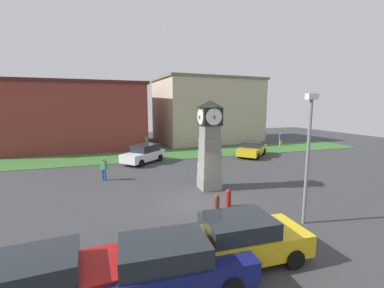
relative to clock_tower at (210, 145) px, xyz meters
The scene contains 16 objects.
ground_plane 3.80m from the clock_tower, 124.96° to the right, with size 75.23×75.23×0.00m, color #38383A.
clock_tower is the anchor object (origin of this frame).
bollard_near_tower 4.59m from the clock_tower, 107.18° to the right, with size 0.28×0.28×1.06m.
bollard_mid_row 3.77m from the clock_tower, 93.30° to the right, with size 0.29×0.29×0.93m.
car_navy_sedan 10.98m from the clock_tower, 134.61° to the right, with size 4.17×2.13×1.53m.
car_near_tower 9.19m from the clock_tower, 118.63° to the right, with size 4.48×2.05×1.49m.
car_by_building 7.75m from the clock_tower, 103.19° to the right, with size 4.12×2.06×1.54m.
car_far_lot 11.66m from the clock_tower, 45.74° to the left, with size 4.57×4.53×1.48m.
car_silver_hatch 9.27m from the clock_tower, 108.59° to the left, with size 4.33×4.17×1.62m.
pedestrian_near_bench 7.60m from the clock_tower, 148.23° to the left, with size 0.46×0.44×1.57m.
pedestrian_crossing_lot 14.46m from the clock_tower, 97.47° to the left, with size 0.30×0.43×1.70m.
pedestrian_by_cars 19.41m from the clock_tower, 40.46° to the left, with size 0.42×0.27×1.77m.
street_lamp_far_side 6.15m from the clock_tower, 69.30° to the right, with size 0.50×0.24×5.63m.
warehouse_blue_far 23.05m from the clock_tower, 118.03° to the left, with size 19.21×11.59×7.80m.
storefront_low_left 22.01m from the clock_tower, 69.27° to the left, with size 14.67×11.32×8.84m.
grass_verge_far 11.95m from the clock_tower, 87.40° to the left, with size 45.14×5.65×0.04m, color #386B2D.
Camera 1 is at (-4.32, -12.18, 5.17)m, focal length 24.00 mm.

